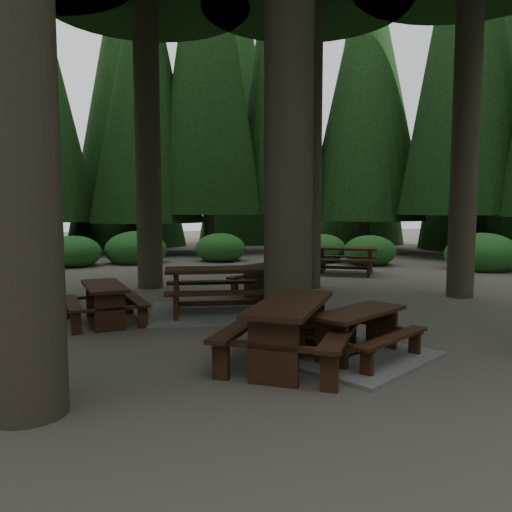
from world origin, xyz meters
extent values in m
plane|color=#514B42|center=(0.00, 0.00, 0.00)|extent=(80.00, 80.00, 0.00)
cube|color=gray|center=(1.14, -2.01, 0.03)|extent=(2.54, 2.44, 0.05)
cube|color=#361D10|center=(1.14, -2.01, 0.64)|extent=(1.62, 1.35, 0.05)
cube|color=#361D10|center=(0.86, -1.58, 0.39)|extent=(1.40, 1.03, 0.04)
cube|color=#361D10|center=(1.42, -2.44, 0.39)|extent=(1.40, 1.03, 0.04)
cube|color=#361D10|center=(0.63, -2.35, 0.31)|extent=(0.32, 0.43, 0.62)
cube|color=#361D10|center=(0.63, -2.35, 0.36)|extent=(0.74, 1.07, 0.05)
cube|color=#361D10|center=(1.66, -1.67, 0.31)|extent=(0.32, 0.43, 0.62)
cube|color=#361D10|center=(1.66, -1.67, 0.36)|extent=(0.74, 1.07, 0.05)
cube|color=#361D10|center=(1.14, -2.01, 0.15)|extent=(1.11, 0.76, 0.07)
cube|color=#361D10|center=(-2.35, 0.96, 0.67)|extent=(0.94, 1.71, 0.05)
cube|color=#361D10|center=(-2.88, 0.85, 0.40)|extent=(0.55, 1.63, 0.04)
cube|color=#361D10|center=(-1.83, 1.07, 0.40)|extent=(0.55, 1.63, 0.04)
cube|color=#361D10|center=(-2.22, 0.33, 0.32)|extent=(0.50, 0.17, 0.65)
cube|color=#361D10|center=(-2.22, 0.33, 0.38)|extent=(1.29, 0.34, 0.05)
cube|color=#361D10|center=(-2.49, 1.59, 0.32)|extent=(0.50, 0.17, 0.65)
cube|color=#361D10|center=(-2.49, 1.59, 0.38)|extent=(1.29, 0.34, 0.05)
cube|color=#361D10|center=(-2.35, 0.96, 0.16)|extent=(0.35, 1.33, 0.07)
cube|color=gray|center=(-0.24, 1.36, 0.03)|extent=(2.79, 2.37, 0.05)
cube|color=#361D10|center=(-0.24, 1.36, 0.86)|extent=(2.11, 0.96, 0.07)
cube|color=#361D10|center=(-0.19, 2.04, 0.51)|extent=(2.07, 0.45, 0.06)
cube|color=#361D10|center=(-0.30, 0.68, 0.51)|extent=(2.07, 0.45, 0.06)
cube|color=#361D10|center=(-1.06, 1.43, 0.41)|extent=(0.14, 0.63, 0.82)
cube|color=#361D10|center=(-1.06, 1.43, 0.48)|extent=(0.22, 1.66, 0.07)
cube|color=#361D10|center=(0.58, 1.29, 0.41)|extent=(0.14, 0.63, 0.82)
cube|color=#361D10|center=(0.58, 1.29, 0.48)|extent=(0.22, 1.66, 0.07)
cube|color=#361D10|center=(-0.24, 1.36, 0.21)|extent=(1.71, 0.23, 0.09)
cube|color=#361D10|center=(4.54, 6.48, 0.79)|extent=(2.02, 1.58, 0.06)
cube|color=#361D10|center=(4.85, 7.03, 0.48)|extent=(1.79, 1.17, 0.05)
cube|color=#361D10|center=(4.22, 5.92, 0.48)|extent=(1.79, 1.17, 0.05)
cube|color=#361D10|center=(3.87, 6.85, 0.38)|extent=(0.36, 0.55, 0.76)
cube|color=#361D10|center=(3.87, 6.85, 0.44)|extent=(0.83, 1.38, 0.06)
cube|color=#361D10|center=(5.20, 6.10, 0.38)|extent=(0.36, 0.55, 0.76)
cube|color=#361D10|center=(5.20, 6.10, 0.44)|extent=(0.83, 1.38, 0.06)
cube|color=#361D10|center=(4.54, 6.48, 0.19)|extent=(1.43, 0.85, 0.08)
cube|color=#361D10|center=(0.16, -2.08, 0.81)|extent=(1.65, 2.05, 0.06)
cube|color=#361D10|center=(-0.39, -1.75, 0.49)|extent=(1.23, 1.80, 0.05)
cube|color=#361D10|center=(0.72, -2.42, 0.49)|extent=(1.23, 1.80, 0.05)
cube|color=#361D10|center=(-0.24, -2.75, 0.39)|extent=(0.55, 0.38, 0.78)
cube|color=#361D10|center=(-0.24, -2.75, 0.45)|extent=(1.38, 0.88, 0.06)
cube|color=#361D10|center=(0.57, -1.42, 0.39)|extent=(0.55, 0.38, 0.78)
cube|color=#361D10|center=(0.57, -1.42, 0.45)|extent=(1.38, 0.88, 0.06)
cube|color=#361D10|center=(0.16, -2.08, 0.19)|extent=(0.91, 1.43, 0.09)
cube|color=#361D10|center=(1.29, 3.26, 0.71)|extent=(1.72, 1.61, 0.06)
cube|color=#361D10|center=(0.92, 3.69, 0.43)|extent=(1.45, 1.28, 0.05)
cube|color=#361D10|center=(1.66, 2.82, 0.43)|extent=(1.45, 1.28, 0.05)
cube|color=#361D10|center=(0.77, 2.81, 0.34)|extent=(0.39, 0.45, 0.68)
cube|color=#361D10|center=(0.77, 2.81, 0.40)|extent=(0.95, 1.09, 0.06)
cube|color=#361D10|center=(1.81, 3.70, 0.34)|extent=(0.39, 0.45, 0.68)
cube|color=#361D10|center=(1.81, 3.70, 0.40)|extent=(0.95, 1.09, 0.06)
cube|color=#361D10|center=(1.29, 3.26, 0.17)|extent=(1.13, 0.98, 0.08)
ellipsoid|color=#216222|center=(9.44, 6.45, 0.40)|extent=(2.42, 2.42, 1.49)
ellipsoid|color=#216222|center=(6.43, 8.69, 0.40)|extent=(1.90, 1.90, 1.17)
ellipsoid|color=#216222|center=(5.14, 10.17, 0.40)|extent=(1.84, 1.84, 1.13)
ellipsoid|color=#216222|center=(1.30, 11.25, 0.40)|extent=(1.95, 1.95, 1.20)
ellipsoid|color=#216222|center=(-1.94, 11.21, 0.40)|extent=(2.31, 2.31, 1.42)
ellipsoid|color=#216222|center=(-4.09, 10.56, 0.40)|extent=(1.93, 1.93, 1.19)
cone|color=black|center=(11.40, 10.41, 9.94)|extent=(5.25, 5.25, 16.27)
cone|color=black|center=(8.89, 14.45, 8.24)|extent=(5.73, 5.73, 13.48)
cone|color=black|center=(4.92, 15.39, 10.17)|extent=(4.80, 4.80, 16.65)
cone|color=black|center=(1.31, 14.75, 9.92)|extent=(4.97, 4.97, 16.24)
cone|color=black|center=(-1.44, 15.36, 7.89)|extent=(5.17, 5.17, 12.91)
cone|color=black|center=(-6.57, 16.72, 8.10)|extent=(5.82, 5.82, 13.26)
cone|color=black|center=(15.32, 14.22, 11.76)|extent=(6.32, 6.32, 23.52)
cone|color=black|center=(11.00, 19.74, 9.51)|extent=(5.26, 5.26, 19.02)
cone|color=black|center=(4.25, 21.60, 8.07)|extent=(5.34, 5.34, 16.14)
cone|color=black|center=(-2.52, 20.86, 8.43)|extent=(6.57, 6.57, 16.86)
camera|label=1|loc=(-1.66, -8.14, 2.01)|focal=35.00mm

